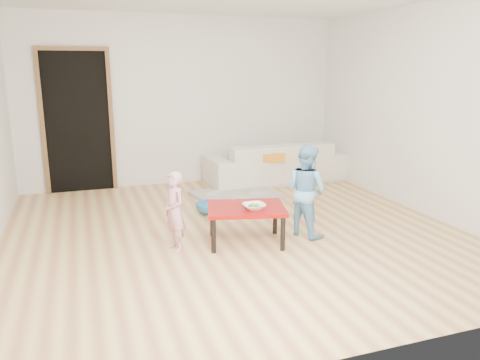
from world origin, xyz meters
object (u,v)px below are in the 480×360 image
bowl (254,207)px  sofa (275,162)px  red_table (246,225)px  child_blue (306,190)px  basin (211,208)px  child_pink (175,211)px

bowl → sofa: bearing=62.4°
sofa → bowl: (-1.32, -2.53, 0.10)m
sofa → red_table: 2.78m
child_blue → basin: (-0.78, 1.11, -0.45)m
sofa → basin: sofa is taller
child_pink → child_blue: child_blue is taller
sofa → child_pink: size_ratio=2.72×
basin → child_blue: bearing=-55.0°
child_pink → basin: size_ratio=2.09×
red_table → bowl: 0.26m
sofa → red_table: sofa is taller
bowl → child_blue: bearing=11.9°
red_table → child_pink: bearing=176.2°
red_table → bowl: bearing=-67.8°
sofa → basin: (-1.44, -1.28, -0.26)m
sofa → red_table: size_ratio=2.77×
child_blue → basin: size_ratio=2.59×
red_table → basin: (-0.07, 1.14, -0.14)m
basin → sofa: bearing=41.7°
bowl → red_table: bearing=112.2°
child_pink → child_blue: bearing=72.7°
child_blue → basin: 1.43m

